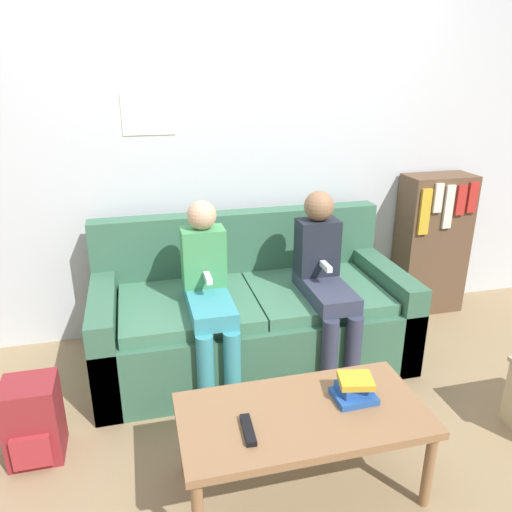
% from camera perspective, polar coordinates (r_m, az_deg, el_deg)
% --- Properties ---
extents(ground_plane, '(10.00, 10.00, 0.00)m').
position_cam_1_polar(ground_plane, '(2.81, 2.14, -17.11)').
color(ground_plane, '#937A56').
extents(wall_back, '(8.00, 0.06, 2.60)m').
position_cam_1_polar(wall_back, '(3.29, -2.89, 13.34)').
color(wall_back, silver).
rests_on(wall_back, ground_plane).
extents(couch, '(1.86, 0.86, 0.86)m').
position_cam_1_polar(couch, '(3.11, -0.64, -6.86)').
color(couch, '#38664C').
rests_on(couch, ground_plane).
extents(coffee_table, '(1.03, 0.52, 0.40)m').
position_cam_1_polar(coffee_table, '(2.19, 5.35, -18.17)').
color(coffee_table, '#8E6642').
rests_on(coffee_table, ground_plane).
extents(person_left, '(0.24, 0.58, 1.05)m').
position_cam_1_polar(person_left, '(2.74, -5.49, -3.89)').
color(person_left, teal).
rests_on(person_left, ground_plane).
extents(person_right, '(0.24, 0.58, 1.07)m').
position_cam_1_polar(person_right, '(2.90, 7.84, -2.23)').
color(person_right, '#33384C').
rests_on(person_right, ground_plane).
extents(tv_remote, '(0.05, 0.17, 0.02)m').
position_cam_1_polar(tv_remote, '(2.05, -0.91, -19.24)').
color(tv_remote, black).
rests_on(tv_remote, coffee_table).
extents(book_stack, '(0.18, 0.16, 0.10)m').
position_cam_1_polar(book_stack, '(2.24, 11.18, -14.65)').
color(book_stack, '#23519E').
rests_on(book_stack, coffee_table).
extents(bookshelf, '(0.49, 0.27, 1.02)m').
position_cam_1_polar(bookshelf, '(3.86, 19.45, 1.32)').
color(bookshelf, brown).
rests_on(bookshelf, ground_plane).
extents(backpack, '(0.24, 0.25, 0.40)m').
position_cam_1_polar(backpack, '(2.64, -24.09, -16.81)').
color(backpack, maroon).
rests_on(backpack, ground_plane).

